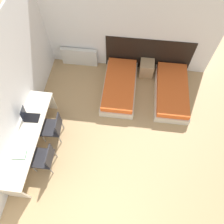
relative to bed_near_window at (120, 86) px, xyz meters
name	(u,v)px	position (x,y,z in m)	size (l,w,h in m)	color
wall_back	(121,28)	(-0.09, 1.00, 1.17)	(5.14, 0.05, 2.70)	white
wall_left	(12,92)	(-2.18, -1.30, 1.17)	(0.05, 5.54, 2.70)	white
headboard_panel	(148,55)	(0.73, 0.96, 0.37)	(2.46, 0.03, 1.08)	black
bed_near_window	(120,86)	(0.00, 0.00, 0.00)	(0.90, 1.85, 0.36)	beige
bed_near_door	(172,91)	(1.45, 0.00, 0.00)	(0.90, 1.85, 0.36)	beige
nightstand	(147,68)	(0.73, 0.72, 0.05)	(0.40, 0.41, 0.45)	tan
radiator	(79,57)	(-1.30, 0.88, 0.11)	(1.08, 0.12, 0.58)	silver
desk	(28,138)	(-1.88, -1.98, 0.40)	(0.56, 2.36, 0.72)	beige
chair_near_laptop	(53,127)	(-1.43, -1.59, 0.29)	(0.49, 0.49, 0.83)	#232328
chair_near_notebook	(45,158)	(-1.42, -2.36, 0.29)	(0.46, 0.46, 0.83)	#232328
laptop	(29,116)	(-1.93, -1.55, 0.62)	(0.35, 0.25, 0.35)	black
open_notebook	(19,154)	(-1.88, -2.42, 0.55)	(0.31, 0.25, 0.02)	#236B3D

